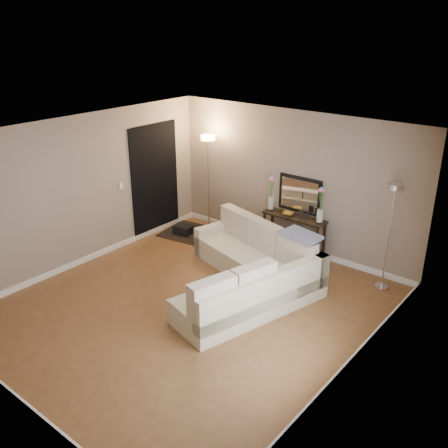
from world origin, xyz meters
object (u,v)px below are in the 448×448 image
Objects in this scene: console_table at (290,232)px; sectional_sofa at (251,270)px; floor_lamp_unlit at (391,216)px; floor_lamp_lit at (208,164)px.

sectional_sofa is at bearing -81.08° from console_table.
console_table is (-0.24, 1.53, 0.09)m from sectional_sofa.
floor_lamp_lit is at bearing 179.13° from floor_lamp_unlit.
sectional_sofa is at bearing -34.02° from floor_lamp_lit.
floor_lamp_unlit is at bearing -0.87° from floor_lamp_lit.
floor_lamp_lit is (-2.11, 1.43, 1.06)m from sectional_sofa.
sectional_sofa is 1.55m from console_table.
console_table is 2.11m from floor_lamp_lit.
floor_lamp_unlit is (1.63, 1.37, 0.92)m from sectional_sofa.
floor_lamp_unlit is at bearing 40.00° from sectional_sofa.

